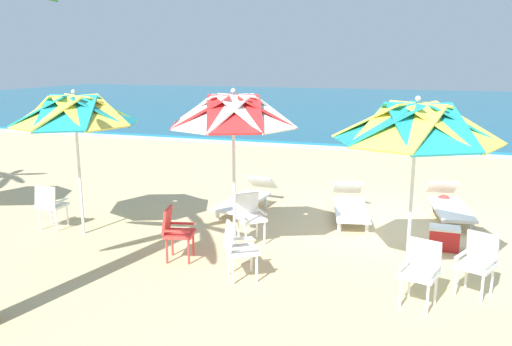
{
  "coord_description": "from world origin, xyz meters",
  "views": [
    {
      "loc": [
        0.49,
        -9.69,
        3.19
      ],
      "look_at": [
        -2.64,
        -0.32,
        1.0
      ],
      "focal_mm": 36.39,
      "sensor_mm": 36.0,
      "label": 1
    }
  ],
  "objects_px": {
    "plastic_chair_0": "(421,269)",
    "sun_lounger_1": "(350,205)",
    "plastic_chair_1": "(478,260)",
    "plastic_chair_4": "(238,247)",
    "beach_umbrella_1": "(233,113)",
    "sun_lounger_2": "(246,198)",
    "beach_ball": "(444,203)",
    "beach_umbrella_2": "(75,112)",
    "beach_umbrella_0": "(416,124)",
    "plastic_chair_5": "(50,204)",
    "sun_lounger_0": "(449,205)",
    "plastic_chair_2": "(250,214)",
    "cooler_box": "(444,238)",
    "plastic_chair_3": "(176,230)"
  },
  "relations": [
    {
      "from": "plastic_chair_1",
      "to": "plastic_chair_4",
      "type": "bearing_deg",
      "value": -170.39
    },
    {
      "from": "plastic_chair_3",
      "to": "beach_ball",
      "type": "distance_m",
      "value": 6.0
    },
    {
      "from": "beach_ball",
      "to": "beach_umbrella_0",
      "type": "bearing_deg",
      "value": -98.45
    },
    {
      "from": "plastic_chair_3",
      "to": "plastic_chair_4",
      "type": "height_order",
      "value": "same"
    },
    {
      "from": "plastic_chair_0",
      "to": "plastic_chair_5",
      "type": "bearing_deg",
      "value": 171.41
    },
    {
      "from": "plastic_chair_4",
      "to": "sun_lounger_2",
      "type": "height_order",
      "value": "plastic_chair_4"
    },
    {
      "from": "beach_umbrella_1",
      "to": "beach_ball",
      "type": "height_order",
      "value": "beach_umbrella_1"
    },
    {
      "from": "plastic_chair_5",
      "to": "sun_lounger_0",
      "type": "xyz_separation_m",
      "value": [
        7.2,
        3.13,
        -0.22
      ]
    },
    {
      "from": "sun_lounger_0",
      "to": "plastic_chair_1",
      "type": "bearing_deg",
      "value": -86.0
    },
    {
      "from": "plastic_chair_5",
      "to": "sun_lounger_2",
      "type": "relative_size",
      "value": 0.4
    },
    {
      "from": "beach_umbrella_1",
      "to": "plastic_chair_2",
      "type": "height_order",
      "value": "beach_umbrella_1"
    },
    {
      "from": "plastic_chair_0",
      "to": "sun_lounger_2",
      "type": "xyz_separation_m",
      "value": [
        -3.62,
        3.35,
        -0.22
      ]
    },
    {
      "from": "plastic_chair_4",
      "to": "sun_lounger_1",
      "type": "height_order",
      "value": "plastic_chair_4"
    },
    {
      "from": "plastic_chair_4",
      "to": "beach_ball",
      "type": "height_order",
      "value": "plastic_chair_4"
    },
    {
      "from": "beach_umbrella_0",
      "to": "plastic_chair_1",
      "type": "bearing_deg",
      "value": -14.14
    },
    {
      "from": "beach_umbrella_0",
      "to": "plastic_chair_2",
      "type": "distance_m",
      "value": 3.35
    },
    {
      "from": "beach_umbrella_0",
      "to": "plastic_chair_0",
      "type": "distance_m",
      "value": 1.97
    },
    {
      "from": "sun_lounger_0",
      "to": "plastic_chair_0",
      "type": "bearing_deg",
      "value": -96.5
    },
    {
      "from": "beach_umbrella_0",
      "to": "sun_lounger_0",
      "type": "bearing_deg",
      "value": 78.72
    },
    {
      "from": "plastic_chair_0",
      "to": "plastic_chair_2",
      "type": "distance_m",
      "value": 3.31
    },
    {
      "from": "beach_umbrella_0",
      "to": "beach_umbrella_1",
      "type": "bearing_deg",
      "value": 178.53
    },
    {
      "from": "beach_umbrella_2",
      "to": "cooler_box",
      "type": "xyz_separation_m",
      "value": [
        6.34,
        1.26,
        -2.07
      ]
    },
    {
      "from": "plastic_chair_1",
      "to": "plastic_chair_2",
      "type": "height_order",
      "value": "same"
    },
    {
      "from": "plastic_chair_1",
      "to": "plastic_chair_0",
      "type": "bearing_deg",
      "value": -143.23
    },
    {
      "from": "sun_lounger_0",
      "to": "beach_ball",
      "type": "relative_size",
      "value": 6.51
    },
    {
      "from": "plastic_chair_0",
      "to": "sun_lounger_1",
      "type": "height_order",
      "value": "plastic_chair_0"
    },
    {
      "from": "plastic_chair_0",
      "to": "plastic_chair_5",
      "type": "height_order",
      "value": "same"
    },
    {
      "from": "sun_lounger_2",
      "to": "plastic_chair_1",
      "type": "bearing_deg",
      "value": -32.91
    },
    {
      "from": "plastic_chair_0",
      "to": "sun_lounger_0",
      "type": "distance_m",
      "value": 4.18
    },
    {
      "from": "beach_umbrella_1",
      "to": "beach_ball",
      "type": "xyz_separation_m",
      "value": [
        3.32,
        3.85,
        -2.19
      ]
    },
    {
      "from": "beach_umbrella_0",
      "to": "beach_umbrella_1",
      "type": "distance_m",
      "value": 2.74
    },
    {
      "from": "plastic_chair_0",
      "to": "plastic_chair_3",
      "type": "xyz_separation_m",
      "value": [
        -3.77,
        0.38,
        0.0
      ]
    },
    {
      "from": "plastic_chair_4",
      "to": "sun_lounger_2",
      "type": "bearing_deg",
      "value": 107.46
    },
    {
      "from": "plastic_chair_3",
      "to": "sun_lounger_1",
      "type": "height_order",
      "value": "plastic_chair_3"
    },
    {
      "from": "plastic_chair_0",
      "to": "beach_ball",
      "type": "bearing_deg",
      "value": 85.34
    },
    {
      "from": "plastic_chair_2",
      "to": "beach_umbrella_2",
      "type": "bearing_deg",
      "value": -169.15
    },
    {
      "from": "beach_umbrella_1",
      "to": "plastic_chair_4",
      "type": "height_order",
      "value": "beach_umbrella_1"
    },
    {
      "from": "beach_umbrella_1",
      "to": "sun_lounger_2",
      "type": "xyz_separation_m",
      "value": [
        -0.68,
        2.51,
        -2.08
      ]
    },
    {
      "from": "beach_umbrella_1",
      "to": "beach_umbrella_2",
      "type": "xyz_separation_m",
      "value": [
        -3.05,
        0.13,
        -0.09
      ]
    },
    {
      "from": "plastic_chair_0",
      "to": "sun_lounger_2",
      "type": "bearing_deg",
      "value": 137.19
    },
    {
      "from": "cooler_box",
      "to": "beach_ball",
      "type": "xyz_separation_m",
      "value": [
        0.04,
        2.46,
        -0.03
      ]
    },
    {
      "from": "plastic_chair_1",
      "to": "beach_ball",
      "type": "bearing_deg",
      "value": 94.7
    },
    {
      "from": "beach_umbrella_2",
      "to": "sun_lounger_2",
      "type": "relative_size",
      "value": 1.21
    },
    {
      "from": "plastic_chair_1",
      "to": "sun_lounger_1",
      "type": "height_order",
      "value": "plastic_chair_1"
    },
    {
      "from": "plastic_chair_4",
      "to": "sun_lounger_0",
      "type": "relative_size",
      "value": 0.39
    },
    {
      "from": "plastic_chair_0",
      "to": "beach_ball",
      "type": "xyz_separation_m",
      "value": [
        0.38,
        4.7,
        -0.33
      ]
    },
    {
      "from": "sun_lounger_1",
      "to": "sun_lounger_2",
      "type": "bearing_deg",
      "value": -176.49
    },
    {
      "from": "plastic_chair_0",
      "to": "beach_umbrella_2",
      "type": "height_order",
      "value": "beach_umbrella_2"
    },
    {
      "from": "cooler_box",
      "to": "beach_umbrella_1",
      "type": "bearing_deg",
      "value": -157.06
    },
    {
      "from": "beach_umbrella_2",
      "to": "sun_lounger_2",
      "type": "bearing_deg",
      "value": 45.1
    }
  ]
}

